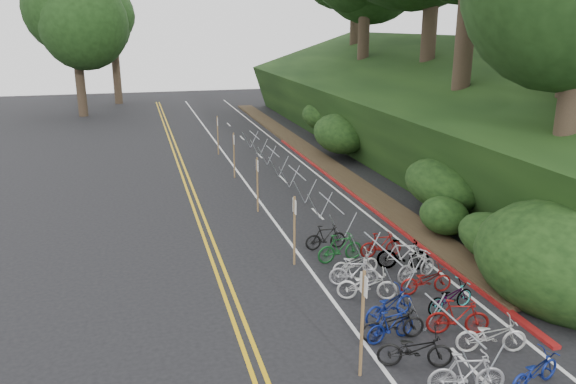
{
  "coord_description": "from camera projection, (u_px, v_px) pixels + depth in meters",
  "views": [
    {
      "loc": [
        -4.39,
        -12.45,
        8.1
      ],
      "look_at": [
        1.58,
        9.43,
        1.3
      ],
      "focal_mm": 35.0,
      "sensor_mm": 36.0,
      "label": 1
    }
  ],
  "objects": [
    {
      "name": "embankment",
      "position": [
        423.0,
        116.0,
        35.06
      ],
      "size": [
        14.3,
        48.14,
        9.11
      ],
      "color": "black",
      "rests_on": "ground"
    },
    {
      "name": "signposts_rest",
      "position": [
        244.0,
        165.0,
        27.62
      ],
      "size": [
        0.08,
        18.4,
        2.5
      ],
      "color": "brown",
      "rests_on": "ground"
    },
    {
      "name": "bike_valet",
      "position": [
        406.0,
        293.0,
        16.57
      ],
      "size": [
        3.45,
        10.86,
        1.08
      ],
      "color": "#9E9EA3",
      "rests_on": "ground"
    },
    {
      "name": "bike_rack_front",
      "position": [
        452.0,
        329.0,
        13.98
      ],
      "size": [
        1.11,
        2.8,
        1.11
      ],
      "color": "#9297A1",
      "rests_on": "ground"
    },
    {
      "name": "signpost_near",
      "position": [
        362.0,
        317.0,
        13.04
      ],
      "size": [
        0.08,
        0.4,
        2.74
      ],
      "color": "brown",
      "rests_on": "ground"
    },
    {
      "name": "bike_racks_rest",
      "position": [
        297.0,
        178.0,
        27.47
      ],
      "size": [
        1.14,
        23.0,
        1.17
      ],
      "color": "#9297A1",
      "rests_on": "ground"
    },
    {
      "name": "red_curb",
      "position": [
        355.0,
        196.0,
        27.45
      ],
      "size": [
        0.25,
        28.0,
        0.1
      ],
      "primitive_type": "cube",
      "color": "maroon",
      "rests_on": "ground"
    },
    {
      "name": "ground",
      "position": [
        324.0,
        341.0,
        14.94
      ],
      "size": [
        120.0,
        120.0,
        0.0
      ],
      "primitive_type": "plane",
      "color": "black",
      "rests_on": "ground"
    },
    {
      "name": "road_markings",
      "position": [
        263.0,
        218.0,
        24.43
      ],
      "size": [
        7.47,
        80.0,
        0.01
      ],
      "color": "gold",
      "rests_on": "ground"
    },
    {
      "name": "bike_front",
      "position": [
        391.0,
        325.0,
        14.84
      ],
      "size": [
        0.69,
        1.56,
        0.9
      ],
      "primitive_type": "imported",
      "rotation": [
        0.0,
        0.0,
        1.76
      ],
      "color": "navy",
      "rests_on": "ground"
    }
  ]
}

